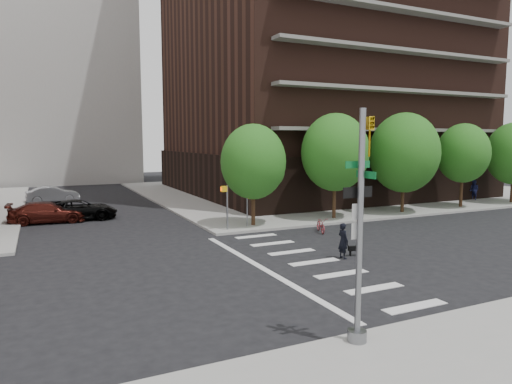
{
  "coord_description": "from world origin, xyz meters",
  "views": [
    {
      "loc": [
        -7.75,
        -16.63,
        5.37
      ],
      "look_at": [
        3.0,
        6.0,
        2.5
      ],
      "focal_mm": 32.0,
      "sensor_mm": 36.0,
      "label": 1
    }
  ],
  "objects": [
    {
      "name": "ground",
      "position": [
        0.0,
        0.0,
        0.0
      ],
      "size": [
        120.0,
        120.0,
        0.0
      ],
      "primitive_type": "plane",
      "color": "black",
      "rests_on": "ground"
    },
    {
      "name": "sidewalk_ne",
      "position": [
        20.5,
        23.5,
        0.07
      ],
      "size": [
        39.0,
        33.0,
        0.15
      ],
      "primitive_type": "cube",
      "color": "gray",
      "rests_on": "ground"
    },
    {
      "name": "crosswalk",
      "position": [
        2.21,
        -0.0,
        0.01
      ],
      "size": [
        3.85,
        13.0,
        0.01
      ],
      "color": "silver",
      "rests_on": "ground"
    },
    {
      "name": "tree_a",
      "position": [
        4.0,
        8.5,
        4.04
      ],
      "size": [
        4.0,
        4.0,
        5.9
      ],
      "color": "#301E11",
      "rests_on": "sidewalk_ne"
    },
    {
      "name": "tree_b",
      "position": [
        10.0,
        8.5,
        4.54
      ],
      "size": [
        4.5,
        4.5,
        6.65
      ],
      "color": "#301E11",
      "rests_on": "sidewalk_ne"
    },
    {
      "name": "tree_c",
      "position": [
        16.0,
        8.5,
        4.45
      ],
      "size": [
        5.0,
        5.0,
        6.8
      ],
      "color": "#301E11",
      "rests_on": "sidewalk_ne"
    },
    {
      "name": "tree_d",
      "position": [
        22.0,
        8.5,
        4.34
      ],
      "size": [
        4.0,
        4.0,
        6.2
      ],
      "color": "#301E11",
      "rests_on": "sidewalk_ne"
    },
    {
      "name": "traffic_signal",
      "position": [
        -0.47,
        -7.49,
        2.7
      ],
      "size": [
        0.9,
        0.75,
        6.0
      ],
      "color": "slate",
      "rests_on": "sidewalk_s"
    },
    {
      "name": "pedestrian_signal",
      "position": [
        2.32,
        7.92,
        1.85
      ],
      "size": [
        2.18,
        0.67,
        2.6
      ],
      "color": "slate",
      "rests_on": "sidewalk_ne"
    },
    {
      "name": "parked_car_black",
      "position": [
        -5.5,
        15.91,
        0.69
      ],
      "size": [
        2.63,
        5.09,
        1.37
      ],
      "primitive_type": "imported",
      "rotation": [
        0.0,
        0.0,
        1.5
      ],
      "color": "black",
      "rests_on": "ground"
    },
    {
      "name": "parked_car_maroon",
      "position": [
        -7.44,
        15.56,
        0.69
      ],
      "size": [
        2.22,
        4.86,
        1.38
      ],
      "primitive_type": "imported",
      "rotation": [
        0.0,
        0.0,
        1.51
      ],
      "color": "#43140F",
      "rests_on": "ground"
    },
    {
      "name": "parked_car_silver",
      "position": [
        -6.87,
        26.06,
        0.7
      ],
      "size": [
        1.78,
        4.36,
        1.4
      ],
      "primitive_type": "imported",
      "rotation": [
        0.0,
        0.0,
        1.64
      ],
      "color": "#96999D",
      "rests_on": "ground"
    },
    {
      "name": "scooter",
      "position": [
        6.89,
        5.37,
        0.44
      ],
      "size": [
        1.1,
        1.76,
        0.87
      ],
      "primitive_type": "imported",
      "rotation": [
        0.0,
        0.0,
        -0.34
      ],
      "color": "maroon",
      "rests_on": "ground"
    },
    {
      "name": "dog_walker",
      "position": [
        4.53,
        0.0,
        0.82
      ],
      "size": [
        0.62,
        0.42,
        1.63
      ],
      "primitive_type": "imported",
      "rotation": [
        0.0,
        0.0,
        1.62
      ],
      "color": "black",
      "rests_on": "ground"
    },
    {
      "name": "dog",
      "position": [
        5.33,
        0.16,
        0.35
      ],
      "size": [
        0.67,
        0.33,
        0.56
      ],
      "rotation": [
        0.0,
        0.0,
        -0.28
      ],
      "color": "black",
      "rests_on": "ground"
    },
    {
      "name": "pedestrian_far",
      "position": [
        26.54,
        11.0,
        1.02
      ],
      "size": [
        0.87,
        0.69,
        1.74
      ],
      "primitive_type": "imported",
      "rotation": [
        0.0,
        0.0,
        -1.61
      ],
      "color": "navy",
      "rests_on": "sidewalk_ne"
    }
  ]
}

